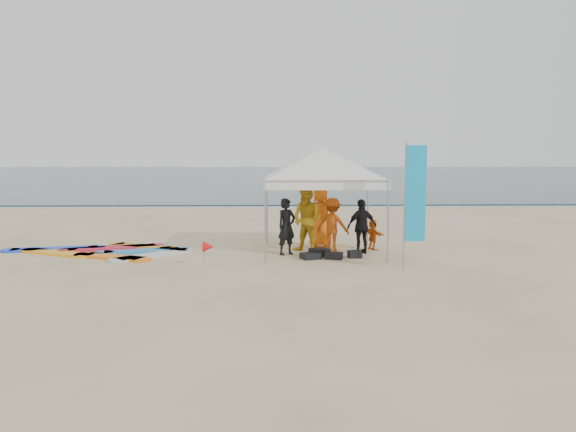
% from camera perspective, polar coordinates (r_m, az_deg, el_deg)
% --- Properties ---
extents(ground, '(120.00, 120.00, 0.00)m').
position_cam_1_polar(ground, '(12.47, -3.10, -6.84)').
color(ground, beige).
rests_on(ground, ground).
extents(ocean, '(160.00, 84.00, 0.08)m').
position_cam_1_polar(ocean, '(72.19, -1.70, 4.16)').
color(ocean, '#0C2633').
rests_on(ocean, ground).
extents(shoreline_foam, '(160.00, 1.20, 0.01)m').
position_cam_1_polar(shoreline_foam, '(30.47, -2.10, 1.03)').
color(shoreline_foam, silver).
rests_on(shoreline_foam, ground).
extents(person_black_a, '(0.70, 0.65, 1.60)m').
position_cam_1_polar(person_black_a, '(15.77, -0.14, -1.09)').
color(person_black_a, black).
rests_on(person_black_a, ground).
extents(person_yellow, '(1.18, 1.13, 1.91)m').
position_cam_1_polar(person_yellow, '(16.14, 1.95, -0.35)').
color(person_yellow, gold).
rests_on(person_yellow, ground).
extents(person_orange_a, '(1.16, 0.97, 1.55)m').
position_cam_1_polar(person_orange_a, '(16.48, 4.54, -0.85)').
color(person_orange_a, '#CA4F12').
rests_on(person_orange_a, ground).
extents(person_black_b, '(0.99, 0.67, 1.56)m').
position_cam_1_polar(person_black_b, '(16.09, 7.51, -1.06)').
color(person_black_b, black).
rests_on(person_black_b, ground).
extents(person_orange_b, '(0.93, 0.61, 1.88)m').
position_cam_1_polar(person_orange_b, '(17.08, 3.34, -0.04)').
color(person_orange_b, orange).
rests_on(person_orange_b, ground).
extents(person_seated, '(0.56, 0.87, 0.90)m').
position_cam_1_polar(person_seated, '(16.82, 8.63, -1.88)').
color(person_seated, '#CF5712').
rests_on(person_seated, ground).
extents(canopy_tent, '(4.54, 4.54, 3.42)m').
position_cam_1_polar(canopy_tent, '(16.13, 3.49, 6.86)').
color(canopy_tent, '#A5A5A8').
rests_on(canopy_tent, ground).
extents(feather_flag, '(0.53, 0.04, 3.13)m').
position_cam_1_polar(feather_flag, '(13.90, 12.71, 2.07)').
color(feather_flag, '#A5A5A8').
rests_on(feather_flag, ground).
extents(marker_pennant, '(0.28, 0.28, 0.64)m').
position_cam_1_polar(marker_pennant, '(14.36, -8.09, -3.12)').
color(marker_pennant, '#A5A5A8').
rests_on(marker_pennant, ground).
extents(gear_pile, '(1.72, 0.82, 0.22)m').
position_cam_1_polar(gear_pile, '(15.42, 3.84, -3.91)').
color(gear_pile, black).
rests_on(gear_pile, ground).
extents(surfboard_spread, '(5.30, 3.06, 0.07)m').
position_cam_1_polar(surfboard_spread, '(17.05, -17.71, -3.42)').
color(surfboard_spread, beige).
rests_on(surfboard_spread, ground).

